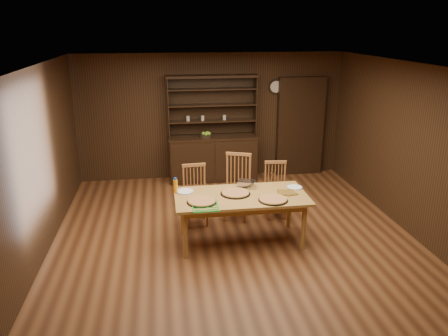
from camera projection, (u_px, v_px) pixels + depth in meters
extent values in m
plane|color=brown|center=(235.00, 239.00, 6.70)|extent=(6.00, 6.00, 0.00)
plane|color=white|center=(237.00, 66.00, 5.88)|extent=(6.00, 6.00, 0.00)
plane|color=#392412|center=(211.00, 117.00, 9.10)|extent=(5.50, 0.00, 5.50)
plane|color=#392412|center=(300.00, 268.00, 3.47)|extent=(5.50, 0.00, 5.50)
plane|color=#392412|center=(36.00, 167.00, 5.91)|extent=(0.00, 6.00, 6.00)
plane|color=#392412|center=(413.00, 151.00, 6.66)|extent=(0.00, 6.00, 6.00)
cube|color=black|center=(213.00, 159.00, 9.13)|extent=(1.80, 0.50, 0.90)
cube|color=black|center=(213.00, 137.00, 8.98)|extent=(1.84, 0.52, 0.04)
cube|color=black|center=(211.00, 105.00, 9.00)|extent=(1.80, 0.02, 1.20)
cube|color=black|center=(168.00, 107.00, 8.74)|extent=(0.02, 0.32, 1.20)
cube|color=black|center=(255.00, 105.00, 8.98)|extent=(0.02, 0.32, 1.20)
cube|color=black|center=(212.00, 76.00, 8.67)|extent=(1.84, 0.34, 0.05)
cylinder|color=#B3A797|center=(188.00, 118.00, 8.86)|extent=(0.07, 0.07, 0.10)
cylinder|color=#B3A797|center=(203.00, 118.00, 8.90)|extent=(0.07, 0.07, 0.10)
cube|color=black|center=(300.00, 126.00, 9.35)|extent=(1.00, 0.18, 2.10)
cylinder|color=black|center=(276.00, 87.00, 9.06)|extent=(0.30, 0.04, 0.30)
cylinder|color=beige|center=(276.00, 87.00, 9.04)|extent=(0.24, 0.01, 0.24)
cube|color=#C69244|center=(241.00, 197.00, 6.41)|extent=(1.94, 0.97, 0.04)
cylinder|color=#C69244|center=(185.00, 235.00, 6.06)|extent=(0.07, 0.07, 0.71)
cylinder|color=#C69244|center=(182.00, 213.00, 6.75)|extent=(0.07, 0.07, 0.71)
cylinder|color=#C69244|center=(304.00, 227.00, 6.30)|extent=(0.07, 0.07, 0.71)
cylinder|color=#C69244|center=(289.00, 207.00, 6.99)|extent=(0.07, 0.07, 0.71)
cube|color=#A36438|center=(196.00, 200.00, 7.10)|extent=(0.43, 0.41, 0.04)
cylinder|color=#A36438|center=(188.00, 217.00, 7.00)|extent=(0.03, 0.03, 0.39)
cylinder|color=#A36438|center=(186.00, 210.00, 7.27)|extent=(0.03, 0.03, 0.39)
cylinder|color=#A36438|center=(207.00, 215.00, 7.06)|extent=(0.03, 0.03, 0.39)
cylinder|color=#A36438|center=(204.00, 208.00, 7.33)|extent=(0.03, 0.03, 0.39)
cube|color=#A36438|center=(194.00, 165.00, 7.07)|extent=(0.39, 0.06, 0.05)
cube|color=#A36438|center=(236.00, 192.00, 7.29)|extent=(0.58, 0.56, 0.04)
cylinder|color=#A36438|center=(224.00, 209.00, 7.25)|extent=(0.04, 0.04, 0.45)
cylinder|color=#A36438|center=(228.00, 201.00, 7.55)|extent=(0.04, 0.04, 0.45)
cylinder|color=#A36438|center=(245.00, 210.00, 7.18)|extent=(0.04, 0.04, 0.45)
cylinder|color=#A36438|center=(248.00, 203.00, 7.48)|extent=(0.04, 0.04, 0.45)
cube|color=#A36438|center=(239.00, 154.00, 7.26)|extent=(0.42, 0.18, 0.05)
cube|color=#A36438|center=(276.00, 195.00, 7.37)|extent=(0.43, 0.41, 0.04)
cylinder|color=#A36438|center=(268.00, 210.00, 7.30)|extent=(0.03, 0.03, 0.38)
cylinder|color=#A36438|center=(266.00, 203.00, 7.56)|extent=(0.03, 0.03, 0.38)
cylinder|color=#A36438|center=(285.00, 209.00, 7.31)|extent=(0.03, 0.03, 0.38)
cylinder|color=#A36438|center=(283.00, 203.00, 7.57)|extent=(0.03, 0.03, 0.38)
cube|color=#A36438|center=(276.00, 162.00, 7.35)|extent=(0.37, 0.08, 0.05)
cylinder|color=black|center=(202.00, 202.00, 6.15)|extent=(0.43, 0.43, 0.01)
cylinder|color=tan|center=(202.00, 201.00, 6.14)|extent=(0.39, 0.39, 0.02)
torus|color=gold|center=(202.00, 201.00, 6.14)|extent=(0.40, 0.40, 0.03)
cylinder|color=black|center=(273.00, 200.00, 6.21)|extent=(0.42, 0.42, 0.01)
cylinder|color=tan|center=(273.00, 199.00, 6.20)|extent=(0.39, 0.39, 0.02)
torus|color=gold|center=(273.00, 199.00, 6.20)|extent=(0.40, 0.40, 0.03)
cylinder|color=black|center=(235.00, 194.00, 6.45)|extent=(0.45, 0.45, 0.01)
cylinder|color=tan|center=(235.00, 193.00, 6.44)|extent=(0.40, 0.40, 0.02)
torus|color=gold|center=(235.00, 193.00, 6.44)|extent=(0.41, 0.41, 0.03)
cylinder|color=white|center=(185.00, 191.00, 6.53)|extent=(0.26, 0.26, 0.01)
torus|color=#2F578E|center=(185.00, 191.00, 6.53)|extent=(0.26, 0.26, 0.01)
cylinder|color=white|center=(294.00, 187.00, 6.69)|extent=(0.24, 0.24, 0.01)
torus|color=#2F578E|center=(294.00, 187.00, 6.69)|extent=(0.24, 0.24, 0.01)
cube|color=silver|center=(246.00, 184.00, 6.71)|extent=(0.30, 0.26, 0.10)
cylinder|color=orange|center=(176.00, 186.00, 6.48)|extent=(0.06, 0.06, 0.20)
cylinder|color=#123D95|center=(175.00, 179.00, 6.44)|extent=(0.04, 0.04, 0.03)
cube|color=#B31A14|center=(290.00, 193.00, 6.46)|extent=(0.22, 0.22, 0.01)
cube|color=#B31A14|center=(285.00, 192.00, 6.49)|extent=(0.24, 0.24, 0.02)
cylinder|color=black|center=(206.00, 136.00, 8.90)|extent=(0.26, 0.26, 0.06)
sphere|color=#87BB32|center=(203.00, 134.00, 8.87)|extent=(0.08, 0.08, 0.08)
sphere|color=#87BB32|center=(207.00, 133.00, 8.91)|extent=(0.08, 0.08, 0.08)
sphere|color=#87BB32|center=(206.00, 134.00, 8.83)|extent=(0.08, 0.08, 0.08)
sphere|color=#87BB32|center=(209.00, 134.00, 8.87)|extent=(0.08, 0.08, 0.08)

